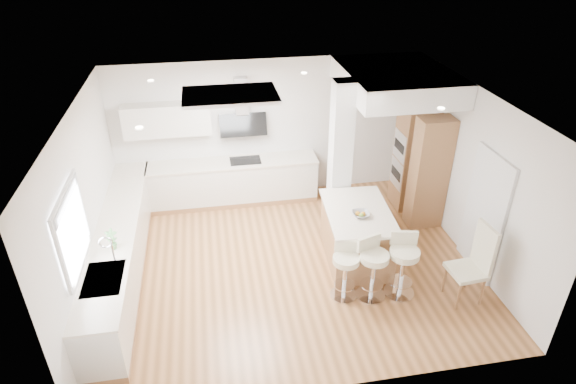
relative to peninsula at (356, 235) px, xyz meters
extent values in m
plane|color=#AB703F|center=(-1.11, 0.03, -0.48)|extent=(6.00, 6.00, 0.00)
cube|color=white|center=(-1.11, 0.03, -0.48)|extent=(6.00, 5.00, 0.02)
cube|color=silver|center=(-1.11, 2.53, 0.92)|extent=(6.00, 0.04, 2.80)
cube|color=silver|center=(-4.11, 0.03, 0.92)|extent=(0.04, 5.00, 2.80)
cube|color=silver|center=(1.89, 0.03, 0.92)|extent=(0.04, 5.00, 2.80)
cube|color=silver|center=(-1.91, 0.63, 2.30)|extent=(1.40, 0.95, 0.05)
cube|color=silver|center=(-1.91, 0.63, 2.28)|extent=(1.25, 0.80, 0.03)
cylinder|color=white|center=(-3.11, 1.53, 2.31)|extent=(0.10, 0.10, 0.02)
cylinder|color=white|center=(-3.11, -0.47, 2.31)|extent=(0.10, 0.10, 0.02)
cylinder|color=white|center=(-0.61, 1.53, 2.31)|extent=(0.10, 0.10, 0.02)
cylinder|color=white|center=(0.89, 1.03, 2.31)|extent=(0.10, 0.10, 0.02)
cylinder|color=white|center=(0.89, -0.47, 2.31)|extent=(0.10, 0.10, 0.02)
cube|color=white|center=(-4.07, -0.87, 1.17)|extent=(0.03, 1.15, 0.95)
cube|color=silver|center=(-4.06, -0.87, 1.68)|extent=(0.04, 1.28, 0.06)
cube|color=silver|center=(-4.06, -0.87, 0.67)|extent=(0.04, 1.28, 0.06)
cube|color=silver|center=(-4.06, -1.48, 1.17)|extent=(0.04, 0.06, 0.95)
cube|color=silver|center=(-4.06, -0.26, 1.17)|extent=(0.04, 0.06, 0.95)
cube|color=#ABAEB3|center=(-4.04, -0.87, 1.60)|extent=(0.03, 1.18, 0.14)
cube|color=#413B33|center=(1.88, -0.57, 0.52)|extent=(0.02, 0.90, 2.00)
cube|color=silver|center=(1.86, -0.57, 0.52)|extent=(0.05, 1.00, 2.10)
cube|color=#9E6E43|center=(-3.81, 0.28, -0.43)|extent=(0.60, 4.50, 0.10)
cube|color=silver|center=(-3.81, 0.28, 0.00)|extent=(0.60, 4.50, 0.76)
cube|color=beige|center=(-3.81, 0.28, 0.40)|extent=(0.63, 4.50, 0.04)
cube|color=silver|center=(-3.81, -0.97, 0.41)|extent=(0.50, 0.75, 0.02)
cube|color=silver|center=(-3.81, -1.15, 0.36)|extent=(0.40, 0.34, 0.10)
cube|color=silver|center=(-3.81, -0.79, 0.36)|extent=(0.40, 0.34, 0.10)
cylinder|color=silver|center=(-3.69, -0.67, 0.60)|extent=(0.02, 0.02, 0.36)
torus|color=silver|center=(-3.76, -0.67, 0.78)|extent=(0.18, 0.02, 0.18)
imported|color=#56964C|center=(-3.76, -0.32, 0.59)|extent=(0.17, 0.12, 0.33)
cube|color=#9E6E43|center=(-1.86, 2.23, -0.43)|extent=(3.30, 0.60, 0.10)
cube|color=silver|center=(-1.86, 2.23, 0.00)|extent=(3.30, 0.60, 0.76)
cube|color=beige|center=(-1.86, 2.23, 0.40)|extent=(3.33, 0.63, 0.04)
cube|color=black|center=(-1.61, 2.23, 0.43)|extent=(0.60, 0.40, 0.01)
cube|color=silver|center=(-3.01, 2.36, 1.32)|extent=(1.60, 0.34, 0.60)
cube|color=silver|center=(-1.61, 2.43, 1.67)|extent=(0.25, 0.18, 0.70)
cube|color=black|center=(-1.61, 2.35, 1.12)|extent=(0.90, 0.26, 0.44)
cube|color=silver|center=(-0.06, 0.98, 0.92)|extent=(0.35, 0.35, 2.80)
cube|color=white|center=(0.99, 1.43, 2.12)|extent=(1.78, 2.20, 0.40)
cube|color=#9E6E43|center=(1.57, 1.53, 0.57)|extent=(0.62, 0.62, 2.10)
cube|color=#9E6E43|center=(1.57, 0.83, 0.57)|extent=(0.62, 0.40, 2.10)
cube|color=silver|center=(1.26, 1.53, 0.82)|extent=(0.02, 0.55, 0.55)
cube|color=silver|center=(1.26, 1.53, 0.24)|extent=(0.02, 0.55, 0.55)
cube|color=black|center=(1.25, 1.53, 0.82)|extent=(0.01, 0.45, 0.18)
cube|color=black|center=(1.25, 1.53, 0.24)|extent=(0.01, 0.45, 0.18)
cube|color=#9E6E43|center=(0.00, 0.00, -0.03)|extent=(1.05, 1.53, 0.90)
cube|color=beige|center=(0.00, 0.00, 0.45)|extent=(1.14, 1.62, 0.04)
imported|color=gray|center=(-0.01, -0.16, 0.50)|extent=(0.29, 0.29, 0.07)
sphere|color=#C77A17|center=(0.03, -0.16, 0.50)|extent=(0.08, 0.08, 0.07)
sphere|color=#C77A17|center=(-0.05, -0.13, 0.50)|extent=(0.08, 0.08, 0.07)
sphere|color=#7CA637|center=(-0.01, -0.20, 0.50)|extent=(0.08, 0.08, 0.07)
cylinder|color=silver|center=(-0.44, -0.88, -0.46)|extent=(0.52, 0.52, 0.03)
cylinder|color=silver|center=(-0.44, -0.88, -0.14)|extent=(0.08, 0.08, 0.62)
cylinder|color=silver|center=(-0.44, -0.88, -0.27)|extent=(0.40, 0.40, 0.01)
cylinder|color=beige|center=(-0.44, -0.88, 0.21)|extent=(0.49, 0.49, 0.10)
cube|color=beige|center=(-0.40, -0.74, 0.35)|extent=(0.36, 0.14, 0.21)
cylinder|color=silver|center=(-0.03, -0.96, -0.46)|extent=(0.57, 0.57, 0.03)
cylinder|color=silver|center=(-0.03, -0.96, -0.12)|extent=(0.09, 0.09, 0.67)
cylinder|color=silver|center=(-0.03, -0.96, -0.25)|extent=(0.44, 0.44, 0.02)
cylinder|color=beige|center=(-0.03, -0.96, 0.26)|extent=(0.54, 0.54, 0.10)
cube|color=beige|center=(-0.08, -0.80, 0.42)|extent=(0.39, 0.17, 0.23)
cylinder|color=silver|center=(0.42, -0.98, -0.46)|extent=(0.55, 0.55, 0.03)
cylinder|color=silver|center=(0.42, -0.98, -0.11)|extent=(0.09, 0.09, 0.69)
cylinder|color=silver|center=(0.42, -0.98, -0.24)|extent=(0.43, 0.43, 0.02)
cylinder|color=beige|center=(0.42, -0.98, 0.29)|extent=(0.53, 0.53, 0.11)
cube|color=beige|center=(0.45, -0.82, 0.44)|extent=(0.40, 0.14, 0.23)
cube|color=beige|center=(1.31, -1.24, 0.04)|extent=(0.53, 0.53, 0.07)
cube|color=beige|center=(1.53, -1.22, 0.40)|extent=(0.09, 0.46, 0.79)
cylinder|color=#9E6E43|center=(1.13, -1.45, -0.24)|extent=(0.04, 0.04, 0.48)
cylinder|color=#9E6E43|center=(1.10, -1.06, -0.24)|extent=(0.04, 0.04, 0.48)
cylinder|color=#9E6E43|center=(1.52, -1.42, -0.24)|extent=(0.04, 0.04, 0.48)
cylinder|color=#9E6E43|center=(1.49, -1.02, -0.24)|extent=(0.04, 0.04, 0.48)
camera|label=1|loc=(-2.25, -6.27, 4.58)|focal=30.00mm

